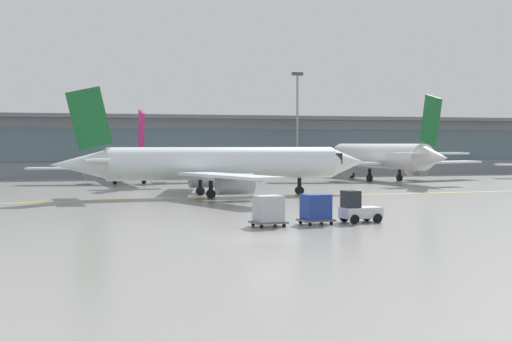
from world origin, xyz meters
The scene contains 10 objects.
ground_plane centered at (0.00, 0.00, 0.00)m, with size 400.00×400.00×0.00m, color gray.
taxiway_centreline_stripe centered at (4.55, 29.27, 0.00)m, with size 110.00×0.36×0.01m, color yellow.
terminal_concourse centered at (0.00, 78.82, 4.92)m, with size 218.02×11.00×9.60m.
gate_airplane_2 centered at (-2.28, 57.10, 2.74)m, with size 25.61×27.54×9.13m.
gate_airplane_3 centered at (31.93, 54.33, 3.35)m, with size 31.34×33.69×11.17m.
taxiing_regional_jet centered at (4.15, 31.25, 3.14)m, with size 31.58×29.37×10.47m.
baggage_tug centered at (7.79, 6.05, 0.89)m, with size 2.74×1.86×2.10m.
cargo_dolly_lead centered at (4.75, 5.71, 1.05)m, with size 2.26×1.82×1.94m.
cargo_dolly_trailing centered at (1.49, 5.35, 1.05)m, with size 2.26×1.82×1.94m.
apron_light_mast_2 centered at (25.12, 69.70, 8.83)m, with size 1.80×0.36×16.25m.
Camera 1 is at (-11.23, -37.84, 5.20)m, focal length 50.93 mm.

